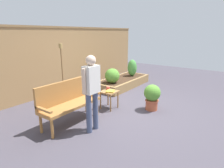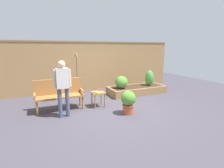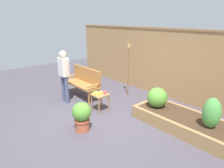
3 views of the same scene
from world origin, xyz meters
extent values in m
plane|color=#47424C|center=(0.00, 0.00, 0.00)|extent=(14.00, 14.00, 0.00)
cube|color=#A37A4C|center=(0.00, 2.60, 1.05)|extent=(8.40, 0.10, 2.10)
cube|color=olive|center=(0.00, 2.60, 2.13)|extent=(8.40, 0.14, 0.06)
cylinder|color=#A87038|center=(-0.86, 0.69, 0.20)|extent=(0.06, 0.06, 0.40)
cylinder|color=#A87038|center=(-0.86, 0.33, 0.20)|extent=(0.06, 0.06, 0.40)
cylinder|color=#A87038|center=(-2.18, 0.69, 0.20)|extent=(0.06, 0.06, 0.40)
cylinder|color=#A87038|center=(-2.18, 0.33, 0.20)|extent=(0.06, 0.06, 0.40)
cube|color=#A87038|center=(-1.52, 0.51, 0.43)|extent=(1.44, 0.48, 0.06)
cube|color=#A87038|center=(-1.52, 0.72, 0.70)|extent=(1.44, 0.06, 0.48)
cube|color=#A87038|center=(-2.21, 0.51, 0.56)|extent=(0.06, 0.48, 0.04)
cube|color=#A87038|center=(-0.83, 0.51, 0.56)|extent=(0.06, 0.48, 0.04)
cylinder|color=#9E7042|center=(-0.18, 0.51, 0.22)|extent=(0.04, 0.04, 0.44)
cylinder|color=#9E7042|center=(-0.18, 0.18, 0.22)|extent=(0.04, 0.04, 0.44)
cylinder|color=#9E7042|center=(-0.51, 0.51, 0.22)|extent=(0.04, 0.04, 0.44)
cylinder|color=#9E7042|center=(-0.51, 0.18, 0.22)|extent=(0.04, 0.04, 0.44)
cube|color=#9E7042|center=(-0.34, 0.35, 0.46)|extent=(0.40, 0.40, 0.04)
cylinder|color=#CC4C47|center=(-0.26, 0.45, 0.52)|extent=(0.09, 0.09, 0.08)
torus|color=#CC4C47|center=(-0.21, 0.45, 0.52)|extent=(0.06, 0.01, 0.06)
cube|color=gold|center=(-0.39, 0.28, 0.50)|extent=(0.27, 0.26, 0.04)
cylinder|color=#B75638|center=(0.24, -0.61, 0.12)|extent=(0.31, 0.31, 0.24)
cylinder|color=#B75638|center=(0.24, -0.61, 0.25)|extent=(0.35, 0.35, 0.04)
sphere|color=#569333|center=(0.24, -0.61, 0.46)|extent=(0.43, 0.43, 0.43)
cube|color=#997547|center=(1.69, 0.79, 0.15)|extent=(2.40, 0.09, 0.30)
cube|color=#997547|center=(1.69, 1.70, 0.15)|extent=(2.40, 0.09, 0.30)
cube|color=#997547|center=(0.54, 1.24, 0.15)|extent=(0.09, 0.82, 0.30)
cube|color=#422D1E|center=(1.69, 1.24, 0.15)|extent=(2.22, 0.82, 0.30)
cylinder|color=brown|center=(0.93, 1.17, 0.33)|extent=(0.04, 0.04, 0.06)
sphere|color=#569333|center=(0.93, 1.17, 0.55)|extent=(0.50, 0.50, 0.50)
cylinder|color=brown|center=(2.27, 1.17, 0.33)|extent=(0.04, 0.04, 0.06)
ellipsoid|color=#4C9942|center=(2.27, 1.17, 0.62)|extent=(0.36, 0.36, 0.64)
cylinder|color=brown|center=(-0.68, 1.76, 0.77)|extent=(0.03, 0.03, 1.54)
cylinder|color=#AD894C|center=(-0.68, 1.76, 1.61)|extent=(0.10, 0.10, 0.13)
cylinder|color=#475170|center=(-1.39, -0.08, 0.41)|extent=(0.11, 0.11, 0.82)
cylinder|color=#475170|center=(-1.59, -0.08, 0.41)|extent=(0.11, 0.11, 0.82)
cube|color=silver|center=(-1.49, -0.08, 1.09)|extent=(0.32, 0.20, 0.54)
cylinder|color=beige|center=(-1.29, -0.08, 1.09)|extent=(0.07, 0.07, 0.49)
cylinder|color=beige|center=(-1.69, -0.08, 1.09)|extent=(0.07, 0.07, 0.49)
sphere|color=beige|center=(-1.49, -0.08, 1.46)|extent=(0.20, 0.20, 0.20)
camera|label=1|loc=(-4.14, -2.50, 1.98)|focal=30.42mm
camera|label=2|loc=(-2.12, -4.71, 1.89)|focal=27.39mm
camera|label=3|loc=(3.77, -2.76, 2.44)|focal=32.63mm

